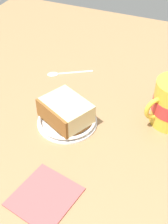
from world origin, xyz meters
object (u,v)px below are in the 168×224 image
object	(u,v)px
cake_slice	(66,112)
folded_napkin	(45,196)
small_plate	(67,120)
teaspoon	(60,73)

from	to	relation	value
cake_slice	folded_napkin	world-z (taller)	cake_slice
folded_napkin	small_plate	bearing A→B (deg)	13.95
cake_slice	folded_napkin	bearing A→B (deg)	-165.54
small_plate	cake_slice	distance (cm)	2.63
cake_slice	teaspoon	world-z (taller)	cake_slice
small_plate	folded_napkin	bearing A→B (deg)	-166.05
small_plate	cake_slice	size ratio (longest dim) A/B	1.04
small_plate	cake_slice	bearing A→B (deg)	154.57
small_plate	folded_napkin	distance (cm)	19.22
cake_slice	teaspoon	bearing A→B (deg)	30.55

